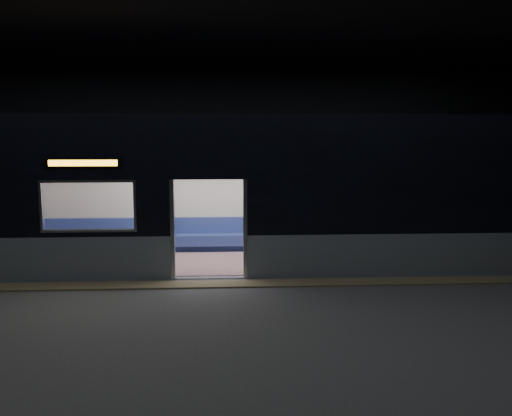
{
  "coord_description": "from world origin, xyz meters",
  "views": [
    {
      "loc": [
        0.36,
        -9.85,
        2.95
      ],
      "look_at": [
        1.03,
        2.3,
        1.29
      ],
      "focal_mm": 38.0,
      "sensor_mm": 36.0,
      "label": 1
    }
  ],
  "objects": [
    {
      "name": "station_floor",
      "position": [
        0.0,
        0.0,
        -0.01
      ],
      "size": [
        24.0,
        14.0,
        0.01
      ],
      "primitive_type": "cube",
      "color": "#47494C",
      "rests_on": "ground"
    },
    {
      "name": "passenger",
      "position": [
        3.59,
        3.55,
        0.85
      ],
      "size": [
        0.45,
        0.77,
        1.49
      ],
      "rotation": [
        0.0,
        0.0,
        -0.02
      ],
      "color": "black",
      "rests_on": "metro_car"
    },
    {
      "name": "transit_map",
      "position": [
        2.21,
        3.85,
        1.51
      ],
      "size": [
        1.11,
        0.03,
        0.72
      ],
      "primitive_type": "cube",
      "color": "white",
      "rests_on": "metro_car"
    },
    {
      "name": "tactile_strip",
      "position": [
        0.0,
        0.55,
        0.01
      ],
      "size": [
        22.8,
        0.5,
        0.03
      ],
      "primitive_type": "cube",
      "color": "#8C7F59",
      "rests_on": "station_floor"
    },
    {
      "name": "metro_car",
      "position": [
        -0.0,
        2.54,
        1.85
      ],
      "size": [
        18.0,
        3.04,
        3.35
      ],
      "color": "gray",
      "rests_on": "station_floor"
    },
    {
      "name": "handbag",
      "position": [
        3.61,
        3.29,
        0.71
      ],
      "size": [
        0.36,
        0.32,
        0.16
      ],
      "primitive_type": "cube",
      "rotation": [
        0.0,
        0.0,
        0.19
      ],
      "color": "black",
      "rests_on": "passenger"
    },
    {
      "name": "station_envelope",
      "position": [
        0.0,
        0.0,
        3.66
      ],
      "size": [
        24.0,
        14.0,
        5.0
      ],
      "color": "black",
      "rests_on": "station_floor"
    }
  ]
}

